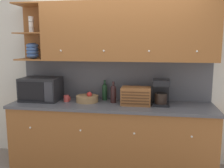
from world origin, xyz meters
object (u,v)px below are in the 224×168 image
Objects in this scene: wine_bottle at (113,93)px; coffee_maker at (161,92)px; mug at (67,98)px; second_wine_bottle at (105,91)px; microwave at (41,89)px; fruit_basket at (87,98)px; bread_box at (136,96)px.

wine_bottle is 0.86× the size of coffee_maker.
second_wine_bottle is (0.52, 0.19, 0.09)m from mug.
microwave is 5.73× the size of mug.
microwave reaches higher than fruit_basket.
microwave reaches higher than wine_bottle.
bread_box is at bearing -1.73° from mug.
coffee_maker reaches higher than microwave.
mug is (0.40, -0.02, -0.12)m from microwave.
bread_box reaches higher than mug.
fruit_basket is 1.05m from coffee_maker.
fruit_basket is 1.05× the size of wine_bottle.
coffee_maker is at bearing -0.68° from fruit_basket.
bread_box is 0.34m from coffee_maker.
wine_bottle is (1.07, 0.03, -0.03)m from microwave.
mug is 0.24× the size of bread_box.
coffee_maker is (1.04, -0.01, 0.13)m from fruit_basket.
microwave is 1.07m from wine_bottle.
second_wine_bottle is 0.52m from bread_box.
microwave is 1.73m from coffee_maker.
wine_bottle is at bearing -43.68° from second_wine_bottle.
mug is 0.56m from second_wine_bottle.
fruit_basket is (0.70, 0.01, -0.12)m from microwave.
second_wine_bottle is at bearing 136.32° from wine_bottle.
bread_box is (1.00, -0.03, 0.08)m from mug.
wine_bottle reaches higher than second_wine_bottle.
bread_box is at bearing -13.19° from wine_bottle.
fruit_basket is 1.07× the size of second_wine_bottle.
fruit_basket reaches higher than mug.
bread_box is (0.32, -0.08, -0.02)m from wine_bottle.
microwave is at bearing 177.46° from mug.
mug is at bearing 178.27° from bread_box.
wine_bottle is at bearing 177.32° from coffee_maker.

